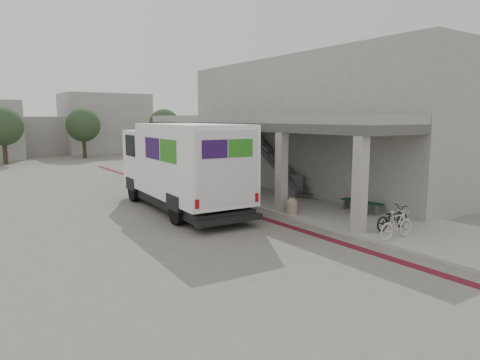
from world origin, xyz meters
TOP-DOWN VIEW (x-y plane):
  - ground at (0.00, 0.00)m, footprint 120.00×120.00m
  - bike_lane_stripe at (1.00, 2.00)m, footprint 0.35×40.00m
  - sidewalk at (4.00, 0.00)m, footprint 4.40×28.00m
  - transit_building at (6.83, 4.50)m, footprint 7.60×17.00m
  - distant_backdrop at (-2.84, 35.89)m, footprint 28.00×10.00m
  - tree_left at (-5.00, 28.00)m, footprint 3.20×3.20m
  - tree_mid at (2.00, 30.00)m, footprint 3.20×3.20m
  - tree_right at (10.00, 29.00)m, footprint 3.20×3.20m
  - fedex_truck at (-0.89, 3.49)m, footprint 3.16×8.72m
  - bench at (4.72, -1.47)m, footprint 0.55×1.88m
  - bollard_near at (2.10, -0.18)m, footprint 0.43×0.43m
  - bollard_far at (4.16, -1.91)m, footprint 0.42×0.42m
  - utility_cabinet at (4.81, 2.66)m, footprint 0.55×0.69m
  - bicycle_black at (3.34, -3.91)m, footprint 1.57×0.58m
  - bicycle_cream at (2.50, -4.68)m, footprint 1.53×0.46m

SIDE VIEW (x-z plane):
  - ground at x=0.00m, z-range 0.00..0.00m
  - bike_lane_stripe at x=1.00m, z-range 0.00..0.01m
  - sidewalk at x=4.00m, z-range 0.00..0.12m
  - bench at x=4.72m, z-range 0.21..0.65m
  - bollard_far at x=4.16m, z-range 0.12..0.75m
  - bollard_near at x=2.10m, z-range 0.12..0.77m
  - bicycle_black at x=3.34m, z-range 0.12..0.94m
  - bicycle_cream at x=2.50m, z-range 0.12..1.03m
  - utility_cabinet at x=4.81m, z-range 0.12..1.17m
  - fedex_truck at x=-0.89m, z-range 0.12..3.78m
  - distant_backdrop at x=-2.84m, z-range -0.55..5.95m
  - tree_left at x=-5.00m, z-range 0.78..5.58m
  - tree_mid at x=2.00m, z-range 0.78..5.58m
  - tree_right at x=10.00m, z-range 0.78..5.58m
  - transit_building at x=6.83m, z-range -0.10..6.90m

